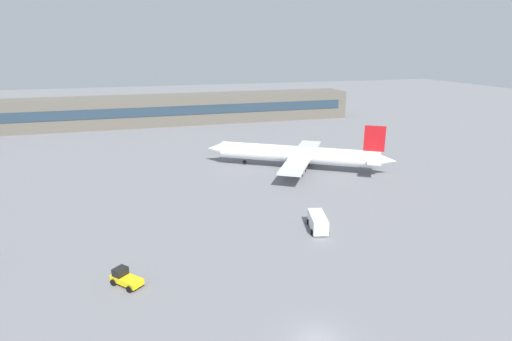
% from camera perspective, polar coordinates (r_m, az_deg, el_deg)
% --- Properties ---
extents(ground_plane, '(400.00, 400.00, 0.00)m').
position_cam_1_polar(ground_plane, '(72.27, -5.05, -2.72)').
color(ground_plane, slate).
extents(terminal_building, '(115.12, 12.13, 9.00)m').
position_cam_1_polar(terminal_building, '(136.18, -11.07, 8.24)').
color(terminal_building, '#5B564C').
rests_on(terminal_building, ground_plane).
extents(airplane_mid, '(33.99, 24.86, 9.55)m').
position_cam_1_polar(airplane_mid, '(84.35, 5.55, 2.20)').
color(airplane_mid, white).
rests_on(airplane_mid, ground_plane).
extents(baggage_tug_yellow, '(3.50, 3.70, 1.75)m').
position_cam_1_polar(baggage_tug_yellow, '(46.81, -17.55, -13.89)').
color(baggage_tug_yellow, yellow).
rests_on(baggage_tug_yellow, ground_plane).
extents(service_van_white, '(3.29, 5.54, 2.08)m').
position_cam_1_polar(service_van_white, '(57.36, 8.48, -6.99)').
color(service_van_white, white).
rests_on(service_van_white, ground_plane).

